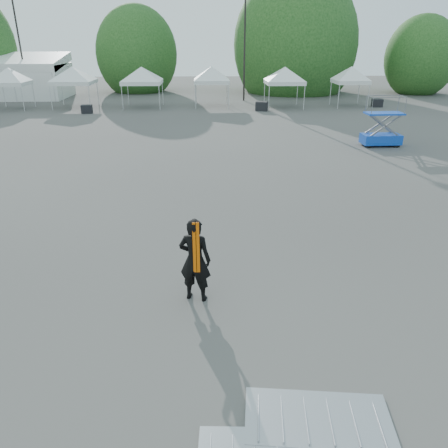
{
  "coord_description": "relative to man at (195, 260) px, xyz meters",
  "views": [
    {
      "loc": [
        -0.69,
        -11.01,
        5.65
      ],
      "look_at": [
        -0.27,
        -0.91,
        1.3
      ],
      "focal_mm": 35.0,
      "sensor_mm": 36.0,
      "label": 1
    }
  ],
  "objects": [
    {
      "name": "scissor_lift",
      "position": [
        10.05,
        15.11,
        0.35
      ],
      "size": [
        2.13,
        1.12,
        2.71
      ],
      "rotation": [
        0.0,
        0.0,
        0.03
      ],
      "color": "#0C2DA7",
      "rests_on": "ground"
    },
    {
      "name": "tree_mid_e",
      "position": [
        9.98,
        41.27,
        3.83
      ],
      "size": [
        5.12,
        5.12,
        7.79
      ],
      "color": "#382314",
      "rests_on": "ground"
    },
    {
      "name": "tree_far_e",
      "position": [
        22.98,
        39.27,
        2.61
      ],
      "size": [
        3.84,
        3.84,
        5.84
      ],
      "color": "#382314",
      "rests_on": "ground"
    },
    {
      "name": "barrier_mid",
      "position": [
        2.01,
        -3.64,
        -0.98
      ],
      "size": [
        2.44,
        1.42,
        0.07
      ],
      "rotation": [
        0.0,
        0.0,
        -0.12
      ],
      "color": "#A8ABB0",
      "rests_on": "ground"
    },
    {
      "name": "tent_g",
      "position": [
        12.82,
        30.12,
        2.04
      ],
      "size": [
        3.89,
        3.89,
        3.88
      ],
      "color": "silver",
      "rests_on": "ground"
    },
    {
      "name": "crate_east",
      "position": [
        15.28,
        29.73,
        -0.68
      ],
      "size": [
        0.87,
        0.69,
        0.66
      ],
      "primitive_type": "cube",
      "rotation": [
        0.0,
        0.0,
        -0.04
      ],
      "color": "black",
      "rests_on": "ground"
    },
    {
      "name": "tree_mid_w",
      "position": [
        -7.02,
        42.27,
        2.92
      ],
      "size": [
        4.16,
        4.16,
        6.33
      ],
      "color": "#382314",
      "rests_on": "ground"
    },
    {
      "name": "light_pole_west",
      "position": [
        -17.02,
        36.27,
        4.76
      ],
      "size": [
        0.6,
        0.25,
        10.3
      ],
      "color": "black",
      "rests_on": "ground"
    },
    {
      "name": "tent_e",
      "position": [
        0.87,
        30.69,
        2.04
      ],
      "size": [
        4.23,
        4.23,
        3.88
      ],
      "color": "silver",
      "rests_on": "ground"
    },
    {
      "name": "tent_b",
      "position": [
        -15.81,
        29.74,
        2.04
      ],
      "size": [
        3.87,
        3.87,
        3.88
      ],
      "color": "silver",
      "rests_on": "ground"
    },
    {
      "name": "crate_mid",
      "position": [
        4.94,
        27.97,
        -0.65
      ],
      "size": [
        1.1,
        0.96,
        0.73
      ],
      "primitive_type": "cube",
      "rotation": [
        0.0,
        0.0,
        -0.27
      ],
      "color": "black",
      "rests_on": "ground"
    },
    {
      "name": "man",
      "position": [
        0.0,
        0.0,
        0.0
      ],
      "size": [
        0.84,
        0.67,
        2.02
      ],
      "rotation": [
        0.0,
        0.0,
        2.87
      ],
      "color": "black",
      "rests_on": "ground"
    },
    {
      "name": "crate_west",
      "position": [
        -9.16,
        27.25,
        -0.69
      ],
      "size": [
        0.88,
        0.71,
        0.64
      ],
      "primitive_type": "cube",
      "rotation": [
        0.0,
        0.0,
        0.08
      ],
      "color": "black",
      "rests_on": "ground"
    },
    {
      "name": "tent_c",
      "position": [
        -10.87,
        30.56,
        2.05
      ],
      "size": [
        4.73,
        4.73,
        3.88
      ],
      "color": "silver",
      "rests_on": "ground"
    },
    {
      "name": "tent_f",
      "position": [
        7.03,
        29.74,
        2.04
      ],
      "size": [
        4.44,
        4.44,
        3.88
      ],
      "color": "silver",
      "rests_on": "ground"
    },
    {
      "name": "ground",
      "position": [
        0.98,
        2.27,
        -1.01
      ],
      "size": [
        120.0,
        120.0,
        0.0
      ],
      "primitive_type": "plane",
      "color": "#474442",
      "rests_on": "ground"
    },
    {
      "name": "tent_d",
      "position": [
        -5.03,
        30.3,
        2.05
      ],
      "size": [
        4.61,
        4.61,
        3.88
      ],
      "color": "silver",
      "rests_on": "ground"
    },
    {
      "name": "light_pole_east",
      "position": [
        3.98,
        34.27,
        4.5
      ],
      "size": [
        0.6,
        0.25,
        9.8
      ],
      "color": "black",
      "rests_on": "ground"
    }
  ]
}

